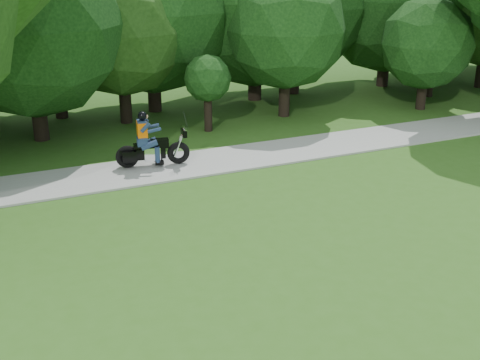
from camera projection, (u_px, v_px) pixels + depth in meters
ground at (474, 266)px, 11.94m from camera, size 100.00×100.00×0.00m
walkway at (284, 151)px, 18.75m from camera, size 60.00×2.20×0.06m
tree_line at (199, 13)px, 23.13m from camera, size 39.30×11.23×7.75m
touring_motorcycle at (148, 146)px, 17.14m from camera, size 2.13×0.87×1.63m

